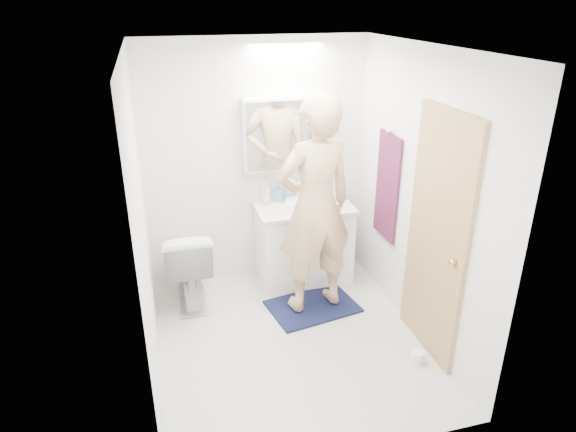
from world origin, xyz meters
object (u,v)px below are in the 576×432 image
object	(u,v)px
medicine_cabinet	(288,133)
toothbrush_cup	(322,193)
toilet	(188,264)
soap_bottle_a	(266,194)
toilet_paper_roll	(417,357)
vanity_cabinet	(303,245)
person	(315,207)
soap_bottle_b	(280,192)

from	to	relation	value
medicine_cabinet	toothbrush_cup	size ratio (longest dim) A/B	9.04
medicine_cabinet	toilet	size ratio (longest dim) A/B	1.12
soap_bottle_a	toilet_paper_roll	size ratio (longest dim) A/B	1.92
toilet	toilet_paper_roll	bearing A→B (deg)	141.65
vanity_cabinet	toothbrush_cup	world-z (taller)	toothbrush_cup
medicine_cabinet	toothbrush_cup	xyz separation A→B (m)	(0.35, -0.05, -0.63)
toilet	person	distance (m)	1.34
toilet	person	size ratio (longest dim) A/B	0.40
medicine_cabinet	soap_bottle_a	size ratio (longest dim) A/B	4.16
toilet_paper_roll	toothbrush_cup	bearing A→B (deg)	98.64
person	toilet_paper_roll	bearing A→B (deg)	110.26
person	toilet	bearing A→B (deg)	-31.67
vanity_cabinet	soap_bottle_a	xyz separation A→B (m)	(-0.35, 0.15, 0.54)
person	toilet_paper_roll	distance (m)	1.49
toilet	toothbrush_cup	size ratio (longest dim) A/B	8.07
soap_bottle_a	toilet_paper_roll	xyz separation A→B (m)	(0.84, -1.67, -0.88)
vanity_cabinet	soap_bottle_b	distance (m)	0.59
soap_bottle_b	vanity_cabinet	bearing A→B (deg)	-41.75
toilet	person	bearing A→B (deg)	160.19
vanity_cabinet	soap_bottle_b	world-z (taller)	soap_bottle_b
toilet	toilet_paper_roll	distance (m)	2.20
soap_bottle_a	soap_bottle_b	bearing A→B (deg)	11.76
soap_bottle_a	toilet_paper_roll	world-z (taller)	soap_bottle_a
soap_bottle_a	soap_bottle_b	distance (m)	0.15
vanity_cabinet	toilet_paper_roll	xyz separation A→B (m)	(0.50, -1.52, -0.34)
person	toilet_paper_roll	world-z (taller)	person
vanity_cabinet	medicine_cabinet	world-z (taller)	medicine_cabinet
toothbrush_cup	person	bearing A→B (deg)	-113.88
soap_bottle_a	toothbrush_cup	distance (m)	0.59
toothbrush_cup	soap_bottle_a	bearing A→B (deg)	-179.03
toothbrush_cup	toilet	bearing A→B (deg)	-168.98
vanity_cabinet	soap_bottle_a	world-z (taller)	soap_bottle_a
soap_bottle_a	toothbrush_cup	bearing A→B (deg)	0.97
person	soap_bottle_b	world-z (taller)	person
toilet	person	xyz separation A→B (m)	(1.10, -0.43, 0.64)
person	soap_bottle_a	bearing A→B (deg)	-78.52
toilet	toothbrush_cup	distance (m)	1.51
soap_bottle_b	toilet_paper_roll	xyz separation A→B (m)	(0.70, -1.70, -0.87)
medicine_cabinet	toilet	world-z (taller)	medicine_cabinet
vanity_cabinet	toilet	xyz separation A→B (m)	(-1.17, -0.11, 0.00)
medicine_cabinet	person	world-z (taller)	person
person	soap_bottle_b	size ratio (longest dim) A/B	10.37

